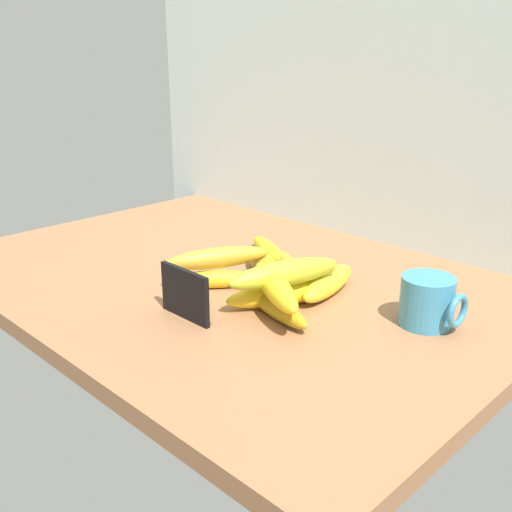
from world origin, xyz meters
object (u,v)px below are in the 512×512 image
Objects in this scene: coffee_mug at (428,301)px; banana_5 at (215,279)px; banana_7 at (291,272)px; banana_8 at (275,286)px; banana_10 at (285,273)px; banana_6 at (269,251)px; banana_0 at (277,308)px; banana_9 at (217,258)px; banana_1 at (265,266)px; banana_4 at (289,265)px; banana_2 at (328,283)px; banana_3 at (283,294)px; chalkboard_sign at (185,296)px.

coffee_mug is 37.66cm from banana_5.
banana_8 is at bearing -71.13° from banana_7.
banana_5 is 0.81× the size of banana_10.
banana_10 is at bearing -40.83° from banana_6.
banana_0 is at bearing -141.80° from coffee_mug.
banana_5 is at bearing -171.97° from banana_10.
coffee_mug is 0.59× the size of banana_7.
banana_9 is at bearing -80.42° from banana_6.
banana_4 is at bearing 65.09° from banana_1.
banana_10 is at bearing 2.53° from banana_9.
coffee_mug reaches higher than banana_5.
coffee_mug is at bearing 38.04° from banana_8.
banana_9 reaches higher than banana_6.
banana_2 reaches higher than banana_5.
banana_3 is 1.14× the size of banana_6.
banana_5 is (-35.18, -13.23, -2.34)cm from coffee_mug.
banana_9 is at bearing 117.94° from chalkboard_sign.
coffee_mug is 22.80cm from banana_7.
banana_3 reaches higher than banana_0.
banana_4 is 0.82× the size of banana_9.
banana_1 is 15.23cm from banana_10.
banana_8 reaches higher than banana_0.
coffee_mug is 23.18cm from banana_10.
banana_2 is 1.03× the size of banana_7.
chalkboard_sign reaches higher than banana_5.
banana_8 reaches higher than banana_2.
banana_4 is 0.80× the size of banana_8.
banana_8 is 17.34cm from banana_9.
banana_0 is 19.94cm from banana_4.
chalkboard_sign is 14.84cm from banana_0.
banana_1 is 1.11× the size of banana_5.
chalkboard_sign reaches higher than banana_9.
banana_2 is 20.40cm from banana_5.
chalkboard_sign is at bearing -134.85° from banana_0.
banana_3 is at bearing 6.50° from banana_9.
banana_5 is 0.93× the size of banana_6.
banana_0 is 7.55cm from banana_7.
coffee_mug is 0.48× the size of banana_10.
banana_3 is 1.22× the size of banana_7.
banana_6 is (-38.83, 4.97, -2.24)cm from coffee_mug.
banana_7 and banana_8 have the same top height.
banana_10 is (14.97, 2.11, 4.59)cm from banana_5.
banana_3 is at bearing -51.75° from banana_4.
banana_7 reaches higher than banana_5.
banana_8 reaches higher than banana_4.
chalkboard_sign is 0.56× the size of banana_9.
chalkboard_sign reaches higher than banana_7.
banana_1 is 0.91× the size of banana_3.
banana_3 is (-2.62, -8.85, -0.15)cm from banana_2.
banana_1 is 4.95cm from banana_4.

